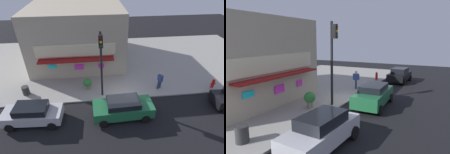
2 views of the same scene
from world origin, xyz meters
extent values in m
plane|color=black|center=(0.00, 0.00, 0.00)|extent=(52.64, 52.64, 0.00)
cube|color=gray|center=(0.00, 6.88, 0.06)|extent=(35.09, 13.77, 0.13)
cube|color=tan|center=(-3.76, 8.53, 3.21)|extent=(9.72, 9.63, 6.16)
cube|color=beige|center=(-3.76, 3.64, 3.16)|extent=(7.39, 0.16, 1.10)
cube|color=maroon|center=(-3.76, 3.29, 2.38)|extent=(7.00, 0.90, 0.12)
cube|color=#19D8E5|center=(-6.15, 3.66, 1.59)|extent=(0.75, 0.08, 0.37)
cube|color=#E533CC|center=(-3.62, 3.66, 1.38)|extent=(0.89, 0.08, 0.56)
cube|color=#E533CC|center=(-1.45, 3.66, 1.39)|extent=(0.57, 0.08, 0.46)
cylinder|color=black|center=(-1.57, 0.69, 3.03)|extent=(0.18, 0.18, 5.81)
cube|color=black|center=(-1.57, 0.44, 5.26)|extent=(0.32, 0.28, 0.95)
sphere|color=maroon|center=(-1.57, 0.29, 5.56)|extent=(0.18, 0.18, 0.18)
sphere|color=yellow|center=(-1.57, 0.29, 5.26)|extent=(0.18, 0.18, 0.18)
sphere|color=#0F4C19|center=(-1.57, 0.29, 4.96)|extent=(0.18, 0.18, 0.18)
cylinder|color=red|center=(8.72, 0.67, 0.50)|extent=(0.27, 0.27, 0.74)
sphere|color=red|center=(8.72, 0.67, 0.94)|extent=(0.23, 0.23, 0.23)
cylinder|color=red|center=(8.52, 0.67, 0.53)|extent=(0.12, 0.10, 0.10)
cylinder|color=red|center=(8.92, 0.67, 0.53)|extent=(0.12, 0.10, 0.10)
cylinder|color=#2D2D2D|center=(-8.30, 1.53, 0.52)|extent=(0.59, 0.59, 0.79)
cylinder|color=navy|center=(3.84, 1.16, 0.56)|extent=(0.22, 0.22, 0.86)
cylinder|color=navy|center=(3.60, 1.02, 0.56)|extent=(0.22, 0.22, 0.86)
cube|color=#334C8C|center=(3.72, 1.09, 1.28)|extent=(0.44, 0.53, 0.59)
sphere|color=tan|center=(3.72, 1.09, 1.71)|extent=(0.22, 0.22, 0.22)
cylinder|color=#334C8C|center=(3.59, 1.31, 1.25)|extent=(0.14, 0.14, 0.53)
cylinder|color=#334C8C|center=(3.84, 0.86, 1.25)|extent=(0.14, 0.14, 0.53)
cylinder|color=gray|center=(-2.85, 1.71, 0.31)|extent=(0.40, 0.40, 0.38)
sphere|color=#2D7A33|center=(-2.85, 1.71, 0.83)|extent=(0.78, 0.78, 0.78)
cube|color=#B7B7BC|center=(-6.81, -1.80, 0.70)|extent=(4.29, 1.88, 0.75)
cube|color=black|center=(-6.81, -1.80, 1.32)|extent=(2.34, 1.51, 0.50)
cylinder|color=black|center=(-5.30, -1.04, 0.32)|extent=(0.65, 0.25, 0.64)
cylinder|color=black|center=(-5.38, -2.70, 0.32)|extent=(0.65, 0.25, 0.64)
cylinder|color=black|center=(-8.24, -0.89, 0.32)|extent=(0.65, 0.25, 0.64)
cylinder|color=black|center=(-8.32, -2.55, 0.32)|extent=(0.65, 0.25, 0.64)
cylinder|color=black|center=(8.02, -0.83, 0.32)|extent=(0.65, 0.26, 0.64)
cube|color=#1E6038|center=(-0.16, -1.92, 0.74)|extent=(4.56, 1.98, 0.83)
cube|color=black|center=(-0.16, -1.92, 1.37)|extent=(2.48, 1.62, 0.44)
cylinder|color=black|center=(1.38, -0.95, 0.32)|extent=(0.65, 0.24, 0.64)
cylinder|color=black|center=(1.44, -2.77, 0.32)|extent=(0.65, 0.24, 0.64)
cylinder|color=black|center=(-1.77, -1.06, 0.32)|extent=(0.65, 0.24, 0.64)
cylinder|color=black|center=(-1.71, -2.88, 0.32)|extent=(0.65, 0.24, 0.64)
camera|label=1|loc=(-2.08, -11.83, 10.26)|focal=28.85mm
camera|label=2|loc=(-13.98, -6.39, 4.75)|focal=33.28mm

